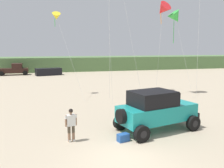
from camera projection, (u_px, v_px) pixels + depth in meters
The scene contains 10 objects.
ground_plane at pixel (126, 159), 10.02m from camera, with size 220.00×220.00×0.00m, color tan.
dune_ridge at pixel (72, 63), 50.04m from camera, with size 90.00×8.65×2.73m, color #567A47.
jeep at pixel (156, 109), 13.36m from camera, with size 5.02×3.33×2.26m.
person_watching at pixel (71, 123), 11.77m from camera, with size 0.61×0.38×1.67m.
cooler_box at pixel (123, 138), 11.91m from camera, with size 0.56×0.36×0.38m, color #23519E.
distant_pickup at pixel (15, 69), 40.96m from camera, with size 4.64×2.45×1.98m.
distant_sedan at pixel (49, 72), 40.55m from camera, with size 4.20×1.70×1.20m, color black.
kite_green_box at pixel (56, 17), 22.72m from camera, with size 2.45×4.69×7.99m.
kite_white_parafoil at pixel (176, 18), 23.26m from camera, with size 1.93×3.61×8.33m.
kite_pink_ribbon at pixel (163, 10), 23.03m from camera, with size 2.11×2.66×9.03m.
Camera 1 is at (-2.95, -8.99, 4.59)m, focal length 38.59 mm.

